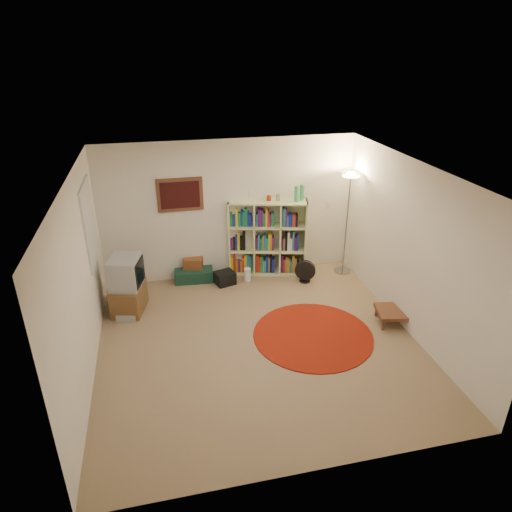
{
  "coord_description": "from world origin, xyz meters",
  "views": [
    {
      "loc": [
        -1.24,
        -5.3,
        3.94
      ],
      "look_at": [
        0.1,
        0.6,
        1.1
      ],
      "focal_mm": 32.0,
      "sensor_mm": 36.0,
      "label": 1
    }
  ],
  "objects_px": {
    "bookshelf": "(266,238)",
    "side_table": "(393,312)",
    "floor_fan": "(305,271)",
    "floor_lamp": "(350,190)",
    "suitcase": "(194,274)",
    "tv_stand": "(128,286)"
  },
  "relations": [
    {
      "from": "bookshelf",
      "to": "side_table",
      "type": "xyz_separation_m",
      "value": [
        1.48,
        -2.13,
        -0.5
      ]
    },
    {
      "from": "floor_fan",
      "to": "floor_lamp",
      "type": "bearing_deg",
      "value": 36.19
    },
    {
      "from": "floor_lamp",
      "to": "floor_fan",
      "type": "relative_size",
      "value": 4.54
    },
    {
      "from": "floor_lamp",
      "to": "suitcase",
      "type": "bearing_deg",
      "value": 173.67
    },
    {
      "from": "bookshelf",
      "to": "side_table",
      "type": "distance_m",
      "value": 2.64
    },
    {
      "from": "suitcase",
      "to": "side_table",
      "type": "bearing_deg",
      "value": -32.09
    },
    {
      "from": "bookshelf",
      "to": "tv_stand",
      "type": "relative_size",
      "value": 1.8
    },
    {
      "from": "suitcase",
      "to": "tv_stand",
      "type": "bearing_deg",
      "value": -138.35
    },
    {
      "from": "tv_stand",
      "to": "floor_lamp",
      "type": "bearing_deg",
      "value": 22.15
    },
    {
      "from": "suitcase",
      "to": "floor_fan",
      "type": "bearing_deg",
      "value": -11.24
    },
    {
      "from": "side_table",
      "to": "tv_stand",
      "type": "bearing_deg",
      "value": 162.23
    },
    {
      "from": "tv_stand",
      "to": "floor_fan",
      "type": "bearing_deg",
      "value": 19.81
    },
    {
      "from": "floor_lamp",
      "to": "bookshelf",
      "type": "bearing_deg",
      "value": 167.02
    },
    {
      "from": "floor_lamp",
      "to": "side_table",
      "type": "height_order",
      "value": "floor_lamp"
    },
    {
      "from": "tv_stand",
      "to": "suitcase",
      "type": "height_order",
      "value": "tv_stand"
    },
    {
      "from": "floor_fan",
      "to": "side_table",
      "type": "relative_size",
      "value": 0.74
    },
    {
      "from": "floor_lamp",
      "to": "side_table",
      "type": "relative_size",
      "value": 3.38
    },
    {
      "from": "floor_lamp",
      "to": "tv_stand",
      "type": "bearing_deg",
      "value": -172.18
    },
    {
      "from": "bookshelf",
      "to": "floor_lamp",
      "type": "height_order",
      "value": "floor_lamp"
    },
    {
      "from": "tv_stand",
      "to": "suitcase",
      "type": "distance_m",
      "value": 1.44
    },
    {
      "from": "tv_stand",
      "to": "side_table",
      "type": "relative_size",
      "value": 1.65
    },
    {
      "from": "tv_stand",
      "to": "side_table",
      "type": "distance_m",
      "value": 4.16
    }
  ]
}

